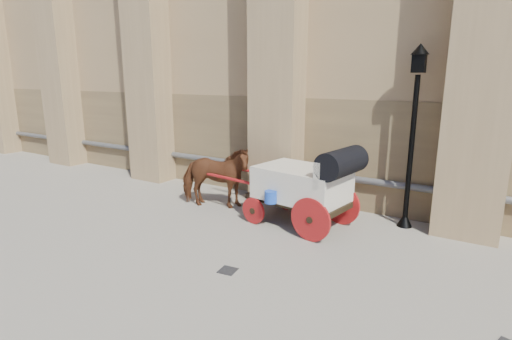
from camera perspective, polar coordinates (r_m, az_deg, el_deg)
The scene contains 5 objects.
ground at distance 8.54m, azimuth -3.03°, elevation -11.76°, with size 90.00×90.00×0.00m, color gray.
horse at distance 11.10m, azimuth -5.92°, elevation -1.01°, with size 0.95×2.08×1.76m, color brown.
carriage at distance 9.66m, azimuth 7.27°, elevation -1.86°, with size 4.80×1.94×2.04m.
street_lamp at distance 10.03m, azimuth 21.47°, elevation 4.92°, with size 0.40×0.40×4.32m.
drain_grate_near at distance 7.84m, azimuth -4.04°, elevation -14.13°, with size 0.32×0.32×0.01m, color black.
Camera 1 is at (4.41, -6.34, 3.63)m, focal length 28.00 mm.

